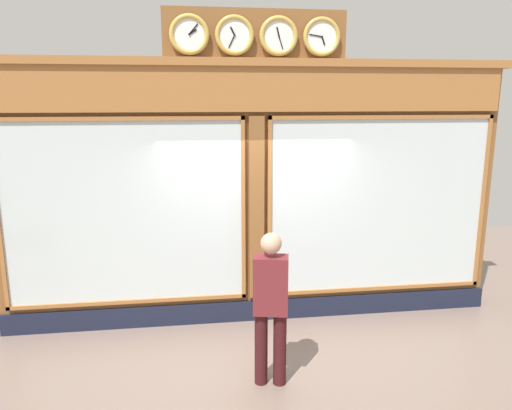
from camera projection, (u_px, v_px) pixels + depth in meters
name	position (u px, v px, depth m)	size (l,w,h in m)	color
shop_facade	(255.00, 192.00, 6.60)	(6.86, 0.42, 4.11)	brown
pedestrian	(271.00, 303.00, 5.12)	(0.40, 0.29, 1.69)	#3A1316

